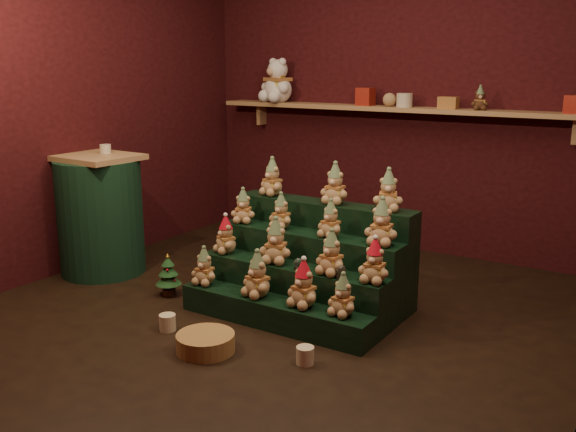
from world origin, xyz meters
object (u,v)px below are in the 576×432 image
Objects in this scene: mug_left at (168,323)px; white_bear at (278,75)px; riser_tier_front at (274,313)px; brown_bear at (480,98)px; snow_globe_c at (341,272)px; wicker_basket at (206,343)px; mini_christmas_tree at (168,275)px; snow_globe_a at (259,257)px; snow_globe_b at (298,264)px; side_table at (100,215)px; mug_right at (305,355)px.

white_bear reaches higher than mug_left.
mug_left is (-0.54, -0.44, -0.04)m from riser_tier_front.
brown_bear is (0.66, 2.05, 1.33)m from riser_tier_front.
snow_globe_c reaches higher than wicker_basket.
riser_tier_front is 0.99m from mini_christmas_tree.
snow_globe_b is (0.32, 0.00, 0.00)m from snow_globe_a.
snow_globe_b is 0.81m from wicker_basket.
side_table reaches higher than riser_tier_front.
snow_globe_a is 2.32m from brown_bear.
snow_globe_c is 1.18m from mug_left.
snow_globe_c is 0.48× the size of brown_bear.
brown_bear is at bearing 64.70° from snow_globe_a.
white_bear is (-1.20, 2.59, 1.53)m from wicker_basket.
brown_bear is (1.65, 2.00, 1.26)m from mini_christmas_tree.
mini_christmas_tree reaches higher than mug_right.
mug_left is at bearing -136.50° from snow_globe_b.
riser_tier_front is 7.23× the size of brown_bear.
snow_globe_a is at bearing -180.00° from snow_globe_b.
side_table is at bearing 154.70° from mug_left.
mug_left is (0.45, -0.49, -0.11)m from mini_christmas_tree.
brown_bear is at bearing 72.97° from wicker_basket.
snow_globe_b is 1.92m from side_table.
side_table reaches higher than mug_left.
snow_globe_a reaches higher than mug_left.
white_bear reaches higher than mug_right.
snow_globe_c is 0.63m from mug_right.
mini_christmas_tree is (-0.99, 0.05, 0.07)m from riser_tier_front.
mini_christmas_tree is at bearing 176.97° from riser_tier_front.
riser_tier_front reaches higher than mug_left.
mug_left is 3.08m from brown_bear.
snow_globe_a is at bearing -40.91° from white_bear.
side_table is (-1.60, 0.01, 0.09)m from snow_globe_a.
white_bear is at bearing 107.58° from mug_left.
side_table is 2.99× the size of mini_christmas_tree.
snow_globe_c is at bearing 0.00° from snow_globe_b.
riser_tier_front is 2.62× the size of white_bear.
snow_globe_c is at bearing -28.52° from white_bear.
brown_bear is (0.20, 2.41, 1.36)m from mug_right.
mini_christmas_tree is at bearing 132.26° from mug_left.
wicker_basket is at bearing -34.90° from mini_christmas_tree.
white_bear is at bearing 99.74° from mini_christmas_tree.
riser_tier_front is 3.95× the size of wicker_basket.
riser_tier_front is at bearing -35.09° from snow_globe_a.
snow_globe_a reaches higher than mug_right.
mini_christmas_tree is at bearing -175.58° from snow_globe_c.
mini_christmas_tree is at bearing -153.83° from brown_bear.
mug_left reaches higher than mug_right.
snow_globe_c reaches higher than mini_christmas_tree.
mini_christmas_tree is 0.62× the size of white_bear.
mug_right is at bearing 17.23° from wicker_basket.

